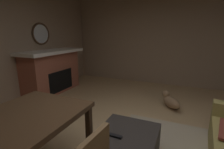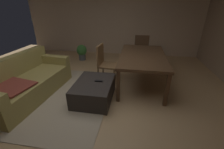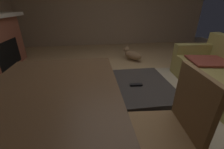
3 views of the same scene
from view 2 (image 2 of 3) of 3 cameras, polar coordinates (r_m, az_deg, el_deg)
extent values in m
plane|color=tan|center=(3.02, -9.37, -11.60)|extent=(8.57, 8.57, 0.00)
cube|color=#C4AA91|center=(5.92, 1.03, 21.75)|extent=(0.12, 6.76, 2.89)
cube|color=tan|center=(3.45, -17.98, -7.48)|extent=(2.60, 2.00, 0.01)
cube|color=#9E8E4C|center=(3.63, -29.05, -4.15)|extent=(2.05, 1.05, 0.42)
cube|color=#9E8E4C|center=(3.71, -34.26, 2.35)|extent=(1.99, 0.38, 0.42)
cube|color=#9E8E4C|center=(4.14, -21.85, 5.38)|extent=(0.26, 0.89, 0.20)
cube|color=brown|center=(3.30, -34.36, -3.62)|extent=(0.69, 0.84, 0.03)
cube|color=#2D2826|center=(3.11, -6.86, -6.05)|extent=(0.99, 0.73, 0.39)
cube|color=black|center=(3.02, -5.06, -2.48)|extent=(0.06, 0.16, 0.02)
cube|color=#513823|center=(3.56, 11.66, 6.91)|extent=(1.83, 1.04, 0.06)
cube|color=#513823|center=(2.93, 2.39, -4.56)|extent=(0.07, 0.07, 0.68)
cube|color=#513823|center=(4.49, 5.14, 6.17)|extent=(0.07, 0.07, 0.68)
cube|color=#513823|center=(2.98, 20.25, -5.70)|extent=(0.07, 0.07, 0.68)
cube|color=#513823|center=(4.53, 16.85, 5.32)|extent=(0.07, 0.07, 0.68)
cube|color=brown|center=(3.71, -1.45, 3.58)|extent=(0.48, 0.48, 0.04)
cube|color=brown|center=(3.68, -4.53, 7.62)|extent=(0.44, 0.08, 0.48)
cylinder|color=brown|center=(3.93, 2.17, 1.30)|extent=(0.04, 0.04, 0.41)
cylinder|color=brown|center=(3.58, 0.82, -1.21)|extent=(0.04, 0.04, 0.41)
cylinder|color=brown|center=(4.02, -3.41, 1.86)|extent=(0.04, 0.04, 0.41)
cylinder|color=brown|center=(3.68, -5.25, -0.53)|extent=(0.04, 0.04, 0.41)
cube|color=#513823|center=(4.80, 11.06, 8.19)|extent=(0.44, 0.44, 0.04)
cube|color=#513823|center=(4.93, 11.30, 11.74)|extent=(0.04, 0.44, 0.48)
cylinder|color=#513823|center=(4.69, 13.30, 4.67)|extent=(0.04, 0.04, 0.41)
cylinder|color=#513823|center=(4.68, 8.40, 5.03)|extent=(0.04, 0.04, 0.41)
cylinder|color=#513823|center=(5.07, 13.11, 6.22)|extent=(0.04, 0.04, 0.41)
cylinder|color=#513823|center=(5.06, 8.56, 6.56)|extent=(0.04, 0.04, 0.41)
cylinder|color=#474C51|center=(5.45, -11.29, 6.62)|extent=(0.23, 0.23, 0.21)
ellipsoid|color=#387233|center=(5.38, -11.51, 9.08)|extent=(0.34, 0.34, 0.38)
camera|label=1|loc=(4.44, -9.24, 22.21)|focal=26.74mm
camera|label=3|loc=(4.20, 7.43, 18.46)|focal=23.55mm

